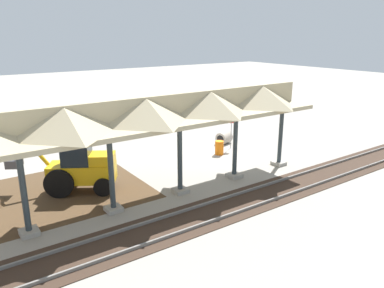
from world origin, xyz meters
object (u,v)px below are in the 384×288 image
at_px(stop_sign, 231,122).
at_px(traffic_barrel, 219,148).
at_px(concrete_pipe, 224,138).
at_px(backhoe, 79,167).

height_order(stop_sign, traffic_barrel, stop_sign).
xyz_separation_m(stop_sign, traffic_barrel, (1.51, 0.62, -1.36)).
bearing_deg(concrete_pipe, backhoe, 11.81).
xyz_separation_m(stop_sign, backhoe, (10.85, 1.21, -0.54)).
relative_size(stop_sign, concrete_pipe, 2.12).
distance_m(stop_sign, concrete_pipe, 1.82).
bearing_deg(concrete_pipe, stop_sign, 72.93).
xyz_separation_m(backhoe, concrete_pipe, (-11.20, -2.34, -0.84)).
bearing_deg(traffic_barrel, stop_sign, -157.76).
xyz_separation_m(concrete_pipe, traffic_barrel, (1.86, 1.75, 0.02)).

